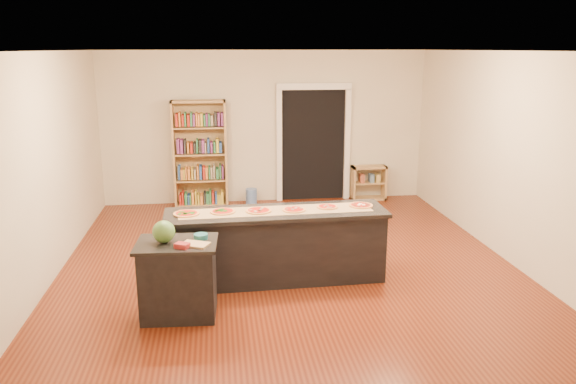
{
  "coord_description": "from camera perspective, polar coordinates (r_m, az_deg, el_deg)",
  "views": [
    {
      "loc": [
        -0.91,
        -6.87,
        2.84
      ],
      "look_at": [
        0.0,
        0.2,
        1.0
      ],
      "focal_mm": 35.0,
      "sensor_mm": 36.0,
      "label": 1
    }
  ],
  "objects": [
    {
      "name": "waste_bin",
      "position": [
        10.45,
        -3.74,
        -0.48
      ],
      "size": [
        0.21,
        0.21,
        0.3
      ],
      "primitive_type": "cylinder",
      "color": "#5072B2",
      "rests_on": "ground"
    },
    {
      "name": "bookshelf",
      "position": [
        10.32,
        -8.92,
        3.84
      ],
      "size": [
        0.97,
        0.34,
        1.94
      ],
      "primitive_type": "cube",
      "color": "tan",
      "rests_on": "ground"
    },
    {
      "name": "cutting_board",
      "position": [
        5.95,
        -9.41,
        -5.26
      ],
      "size": [
        0.33,
        0.29,
        0.02
      ],
      "primitive_type": "cube",
      "rotation": [
        0.0,
        0.0,
        -0.43
      ],
      "color": "tan",
      "rests_on": "side_counter"
    },
    {
      "name": "room",
      "position": [
        7.08,
        0.21,
        2.74
      ],
      "size": [
        6.0,
        7.0,
        2.8
      ],
      "color": "beige",
      "rests_on": "ground"
    },
    {
      "name": "side_counter",
      "position": [
        6.22,
        -11.08,
        -8.65
      ],
      "size": [
        0.85,
        0.62,
        0.84
      ],
      "rotation": [
        0.0,
        0.0,
        -0.06
      ],
      "color": "black",
      "rests_on": "ground"
    },
    {
      "name": "package_teal",
      "position": [
        6.11,
        -8.85,
        -4.49
      ],
      "size": [
        0.15,
        0.15,
        0.06
      ],
      "primitive_type": "cylinder",
      "color": "#195966",
      "rests_on": "side_counter"
    },
    {
      "name": "low_shelf",
      "position": [
        10.87,
        8.19,
        0.94
      ],
      "size": [
        0.65,
        0.28,
        0.65
      ],
      "primitive_type": "cube",
      "color": "tan",
      "rests_on": "ground"
    },
    {
      "name": "kraft_paper",
      "position": [
        6.89,
        -1.22,
        -1.9
      ],
      "size": [
        2.37,
        0.49,
        0.0
      ],
      "primitive_type": "cube",
      "rotation": [
        0.0,
        0.0,
        0.03
      ],
      "color": "#A08452",
      "rests_on": "kitchen_island"
    },
    {
      "name": "pizza_c",
      "position": [
        6.86,
        -3.01,
        -1.9
      ],
      "size": [
        0.32,
        0.32,
        0.02
      ],
      "color": "#C0874A",
      "rests_on": "kitchen_island"
    },
    {
      "name": "pizza_e",
      "position": [
        7.03,
        4.01,
        -1.5
      ],
      "size": [
        0.26,
        0.26,
        0.02
      ],
      "color": "#C0874A",
      "rests_on": "kitchen_island"
    },
    {
      "name": "pizza_a",
      "position": [
        6.84,
        -10.28,
        -2.16
      ],
      "size": [
        0.3,
        0.3,
        0.02
      ],
      "color": "#C0874A",
      "rests_on": "kitchen_island"
    },
    {
      "name": "package_red",
      "position": [
        5.89,
        -10.71,
        -5.36
      ],
      "size": [
        0.17,
        0.15,
        0.05
      ],
      "primitive_type": "cube",
      "rotation": [
        0.0,
        0.0,
        -0.48
      ],
      "color": "maroon",
      "rests_on": "side_counter"
    },
    {
      "name": "watermelon",
      "position": [
        6.05,
        -12.51,
        -3.96
      ],
      "size": [
        0.24,
        0.24,
        0.24
      ],
      "primitive_type": "sphere",
      "color": "#144214",
      "rests_on": "side_counter"
    },
    {
      "name": "pizza_d",
      "position": [
        6.89,
        0.6,
        -1.8
      ],
      "size": [
        0.29,
        0.29,
        0.02
      ],
      "color": "#C0874A",
      "rests_on": "kitchen_island"
    },
    {
      "name": "pizza_b",
      "position": [
        6.86,
        -6.65,
        -1.98
      ],
      "size": [
        0.29,
        0.29,
        0.02
      ],
      "color": "#C0874A",
      "rests_on": "kitchen_island"
    },
    {
      "name": "kitchen_island",
      "position": [
        7.01,
        -1.18,
        -5.44
      ],
      "size": [
        2.72,
        0.74,
        0.9
      ],
      "rotation": [
        0.0,
        0.0,
        0.03
      ],
      "color": "black",
      "rests_on": "ground"
    },
    {
      "name": "pizza_f",
      "position": [
        7.14,
        7.41,
        -1.34
      ],
      "size": [
        0.31,
        0.31,
        0.02
      ],
      "color": "#C0874A",
      "rests_on": "kitchen_island"
    },
    {
      "name": "doorway",
      "position": [
        10.62,
        2.59,
        5.57
      ],
      "size": [
        1.4,
        0.09,
        2.21
      ],
      "color": "black",
      "rests_on": "room"
    }
  ]
}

